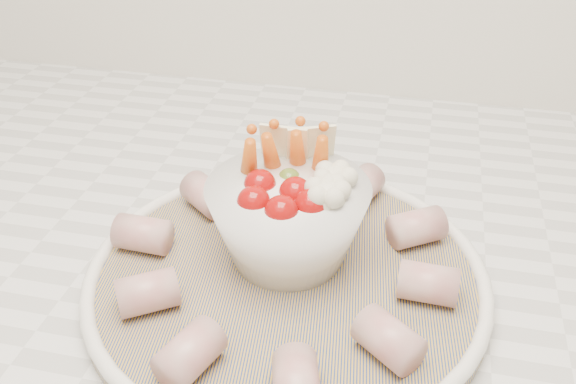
# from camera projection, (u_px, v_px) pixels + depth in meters

# --- Properties ---
(serving_platter) EXTENTS (0.36, 0.36, 0.02)m
(serving_platter) POSITION_uv_depth(u_px,v_px,m) (287.00, 277.00, 0.53)
(serving_platter) COLOR navy
(serving_platter) RESTS_ON kitchen_counter
(veggie_bowl) EXTENTS (0.13, 0.13, 0.11)m
(veggie_bowl) POSITION_uv_depth(u_px,v_px,m) (289.00, 216.00, 0.52)
(veggie_bowl) COLOR white
(veggie_bowl) RESTS_ON serving_platter
(cured_meat_rolls) EXTENTS (0.29, 0.29, 0.03)m
(cured_meat_rolls) POSITION_uv_depth(u_px,v_px,m) (286.00, 259.00, 0.52)
(cured_meat_rolls) COLOR #AB4E4E
(cured_meat_rolls) RESTS_ON serving_platter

